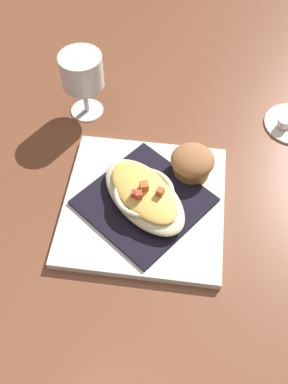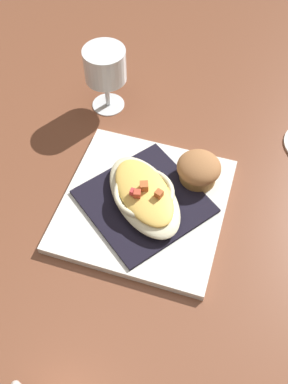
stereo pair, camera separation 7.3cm
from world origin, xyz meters
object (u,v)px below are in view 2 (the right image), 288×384
object	(u,v)px
gratin_dish	(144,194)
square_plate	(144,204)
muffin	(199,170)
stemmed_glass	(105,68)

from	to	relation	value
gratin_dish	square_plate	bearing A→B (deg)	21.98
square_plate	muffin	bearing A→B (deg)	-47.77
stemmed_glass	muffin	bearing A→B (deg)	-125.85
square_plate	gratin_dish	distance (m)	0.03
square_plate	muffin	size ratio (longest dim) A/B	3.57
stemmed_glass	square_plate	bearing A→B (deg)	-149.18
gratin_dish	muffin	world-z (taller)	gratin_dish
gratin_dish	stemmed_glass	bearing A→B (deg)	30.82
square_plate	stemmed_glass	bearing A→B (deg)	30.82
muffin	stemmed_glass	world-z (taller)	stemmed_glass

